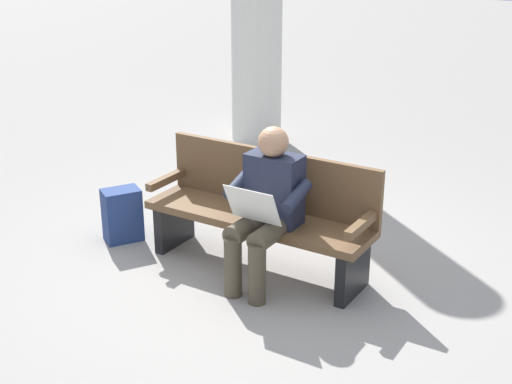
% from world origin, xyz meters
% --- Properties ---
extents(ground_plane, '(40.00, 40.00, 0.00)m').
position_xyz_m(ground_plane, '(0.00, 0.00, 0.00)').
color(ground_plane, gray).
extents(bench_near, '(1.81, 0.54, 0.90)m').
position_xyz_m(bench_near, '(0.00, -0.07, 0.46)').
color(bench_near, brown).
rests_on(bench_near, ground).
extents(person_seated, '(0.58, 0.58, 1.18)m').
position_xyz_m(person_seated, '(-0.18, 0.16, 0.63)').
color(person_seated, '#1E2338').
rests_on(person_seated, ground).
extents(backpack, '(0.34, 0.37, 0.45)m').
position_xyz_m(backpack, '(1.23, 0.18, 0.22)').
color(backpack, navy).
rests_on(backpack, ground).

